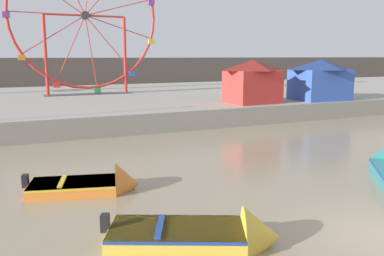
% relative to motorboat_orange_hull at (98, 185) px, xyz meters
% --- Properties ---
extents(quay_promenade, '(110.00, 25.85, 1.25)m').
position_rel_motorboat_orange_hull_xyz_m(quay_promenade, '(6.17, 22.08, 0.42)').
color(quay_promenade, gray).
rests_on(quay_promenade, ground_plane).
extents(distant_town_skyline, '(140.00, 3.00, 4.40)m').
position_rel_motorboat_orange_hull_xyz_m(distant_town_skyline, '(6.17, 44.63, 1.99)').
color(distant_town_skyline, '#564C47').
rests_on(distant_town_skyline, ground_plane).
extents(motorboat_orange_hull, '(3.99, 2.44, 1.51)m').
position_rel_motorboat_orange_hull_xyz_m(motorboat_orange_hull, '(0.00, 0.00, 0.00)').
color(motorboat_orange_hull, orange).
rests_on(motorboat_orange_hull, ground_plane).
extents(motorboat_mustard_yellow, '(4.47, 3.21, 1.51)m').
position_rel_motorboat_orange_hull_xyz_m(motorboat_mustard_yellow, '(1.66, -5.36, 0.05)').
color(motorboat_mustard_yellow, gold).
rests_on(motorboat_mustard_yellow, ground_plane).
extents(ferris_wheel_red_frame, '(12.89, 1.20, 13.21)m').
position_rel_motorboat_orange_hull_xyz_m(ferris_wheel_red_frame, '(3.99, 23.16, 7.68)').
color(ferris_wheel_red_frame, red).
rests_on(ferris_wheel_red_frame, quay_promenade).
extents(carnival_booth_blue_tent, '(4.53, 3.67, 3.14)m').
position_rel_motorboat_orange_hull_xyz_m(carnival_booth_blue_tent, '(19.66, 11.11, 2.67)').
color(carnival_booth_blue_tent, '#3356B7').
rests_on(carnival_booth_blue_tent, quay_promenade).
extents(carnival_booth_red_striped, '(3.99, 3.23, 3.15)m').
position_rel_motorboat_orange_hull_xyz_m(carnival_booth_red_striped, '(13.67, 11.45, 2.68)').
color(carnival_booth_red_striped, red).
rests_on(carnival_booth_red_striped, quay_promenade).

